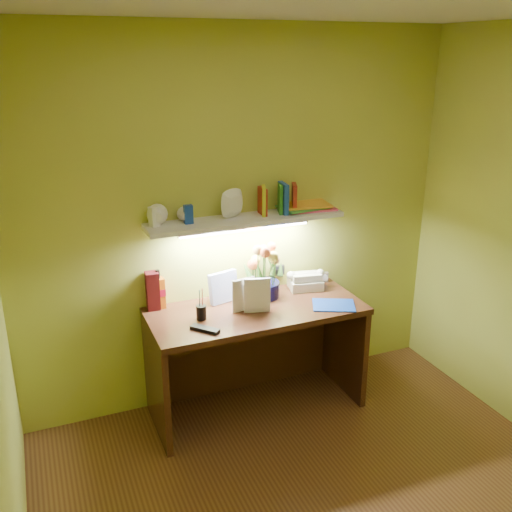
{
  "coord_description": "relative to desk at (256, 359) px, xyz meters",
  "views": [
    {
      "loc": [
        -1.29,
        -1.9,
        2.31
      ],
      "look_at": [
        0.06,
        1.35,
        1.05
      ],
      "focal_mm": 40.0,
      "sensor_mm": 36.0,
      "label": 1
    }
  ],
  "objects": [
    {
      "name": "desk_clock",
      "position": [
        0.62,
        0.24,
        0.41
      ],
      "size": [
        0.08,
        0.06,
        0.07
      ],
      "primitive_type": "cube",
      "rotation": [
        0.0,
        0.0,
        -0.34
      ],
      "color": "#B4B4BA",
      "rests_on": "desk"
    },
    {
      "name": "telephone",
      "position": [
        0.44,
        0.18,
        0.44
      ],
      "size": [
        0.25,
        0.21,
        0.13
      ],
      "primitive_type": null,
      "rotation": [
        0.0,
        0.0,
        -0.19
      ],
      "color": "#EFEBC7",
      "rests_on": "desk"
    },
    {
      "name": "blue_folder",
      "position": [
        0.48,
        -0.15,
        0.38
      ],
      "size": [
        0.33,
        0.3,
        0.01
      ],
      "primitive_type": "cube",
      "rotation": [
        0.0,
        0.0,
        -0.44
      ],
      "color": "#1741AD",
      "rests_on": "desk"
    },
    {
      "name": "desk_book_a",
      "position": [
        -0.17,
        -0.01,
        0.49
      ],
      "size": [
        0.17,
        0.04,
        0.22
      ],
      "primitive_type": "imported",
      "rotation": [
        0.0,
        0.0,
        0.12
      ],
      "color": "silver",
      "rests_on": "desk"
    },
    {
      "name": "tv_remote",
      "position": [
        -0.4,
        -0.17,
        0.39
      ],
      "size": [
        0.16,
        0.17,
        0.02
      ],
      "primitive_type": "cube",
      "rotation": [
        0.0,
        0.0,
        0.72
      ],
      "color": "black",
      "rests_on": "desk"
    },
    {
      "name": "whisky_bottle",
      "position": [
        -0.58,
        0.25,
        0.51
      ],
      "size": [
        0.07,
        0.07,
        0.26
      ],
      "primitive_type": null,
      "rotation": [
        0.0,
        0.0,
        0.07
      ],
      "color": "#C5590C",
      "rests_on": "desk"
    },
    {
      "name": "pen_cup",
      "position": [
        -0.37,
        -0.01,
        0.45
      ],
      "size": [
        0.08,
        0.08,
        0.15
      ],
      "primitive_type": "cylinder",
      "rotation": [
        0.0,
        0.0,
        -0.31
      ],
      "color": "black",
      "rests_on": "desk"
    },
    {
      "name": "whisky_box",
      "position": [
        -0.62,
        0.25,
        0.5
      ],
      "size": [
        0.09,
        0.09,
        0.25
      ],
      "primitive_type": "cube",
      "rotation": [
        0.0,
        0.0,
        -0.06
      ],
      "color": "#591217",
      "rests_on": "desk"
    },
    {
      "name": "flower_bouquet",
      "position": [
        0.12,
        0.16,
        0.56
      ],
      "size": [
        0.26,
        0.26,
        0.37
      ],
      "primitive_type": null,
      "rotation": [
        0.0,
        0.0,
        0.14
      ],
      "color": "#080732",
      "rests_on": "desk"
    },
    {
      "name": "wall_shelf",
      "position": [
        0.02,
        0.19,
        0.96
      ],
      "size": [
        1.31,
        0.31,
        0.23
      ],
      "color": "white",
      "rests_on": "ground"
    },
    {
      "name": "desk",
      "position": [
        0.0,
        0.0,
        0.0
      ],
      "size": [
        1.4,
        0.6,
        0.75
      ],
      "primitive_type": "cube",
      "color": "#32180D",
      "rests_on": "ground"
    },
    {
      "name": "desk_book_b",
      "position": [
        -0.1,
        -0.03,
        0.49
      ],
      "size": [
        0.17,
        0.07,
        0.23
      ],
      "primitive_type": "imported",
      "rotation": [
        0.0,
        0.0,
        -0.29
      ],
      "color": "white",
      "rests_on": "desk"
    },
    {
      "name": "art_card",
      "position": [
        -0.16,
        0.19,
        0.48
      ],
      "size": [
        0.21,
        0.09,
        0.2
      ],
      "primitive_type": null,
      "rotation": [
        0.0,
        0.0,
        0.26
      ],
      "color": "white",
      "rests_on": "desk"
    }
  ]
}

